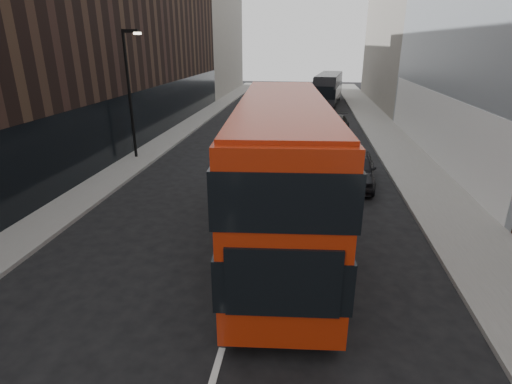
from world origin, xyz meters
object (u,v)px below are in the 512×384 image
(car_b, at_px, (321,148))
(car_c, at_px, (334,126))
(grey_bus, at_px, (328,88))
(street_lamp, at_px, (130,86))
(red_bus, at_px, (282,165))
(car_a, at_px, (355,168))

(car_b, bearing_deg, car_c, 77.97)
(grey_bus, xyz_separation_m, car_b, (-1.28, -23.44, -1.08))
(street_lamp, relative_size, car_c, 1.38)
(street_lamp, xyz_separation_m, car_c, (11.85, 7.66, -3.45))
(car_b, bearing_deg, grey_bus, 84.53)
(grey_bus, distance_m, car_b, 23.50)
(street_lamp, distance_m, car_b, 11.40)
(car_b, height_order, car_c, car_c)
(red_bus, distance_m, car_a, 7.25)
(car_a, distance_m, car_c, 10.59)
(street_lamp, distance_m, red_bus, 13.00)
(grey_bus, relative_size, car_b, 2.52)
(red_bus, height_order, car_c, red_bus)
(grey_bus, xyz_separation_m, car_a, (0.24, -27.69, -0.97))
(car_c, bearing_deg, red_bus, -92.50)
(grey_bus, distance_m, car_c, 17.14)
(street_lamp, height_order, red_bus, street_lamp)
(car_b, distance_m, car_c, 6.42)
(street_lamp, relative_size, car_a, 1.52)
(red_bus, height_order, car_a, red_bus)
(street_lamp, distance_m, grey_bus, 27.65)
(red_bus, relative_size, car_b, 2.96)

